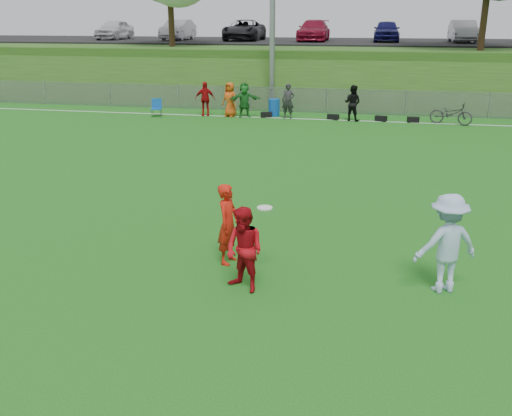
% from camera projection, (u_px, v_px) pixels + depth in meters
% --- Properties ---
extents(ground, '(120.00, 120.00, 0.00)m').
position_uv_depth(ground, '(238.00, 277.00, 11.12)').
color(ground, '#1F5C13').
rests_on(ground, ground).
extents(sideline_far, '(60.00, 0.10, 0.01)m').
position_uv_depth(sideline_far, '(322.00, 120.00, 27.82)').
color(sideline_far, white).
rests_on(sideline_far, ground).
extents(fence, '(58.00, 0.06, 1.30)m').
position_uv_depth(fence, '(326.00, 101.00, 29.47)').
color(fence, gray).
rests_on(fence, ground).
extents(berm, '(120.00, 18.00, 3.00)m').
position_uv_depth(berm, '(340.00, 66.00, 39.41)').
color(berm, '#254C15').
rests_on(berm, ground).
extents(parking_lot, '(120.00, 12.00, 0.10)m').
position_uv_depth(parking_lot, '(343.00, 42.00, 40.77)').
color(parking_lot, black).
rests_on(parking_lot, berm).
extents(car_row, '(32.04, 5.18, 1.44)m').
position_uv_depth(car_row, '(326.00, 31.00, 39.81)').
color(car_row, silver).
rests_on(car_row, parking_lot).
extents(spectator_row, '(8.38, 1.08, 1.69)m').
position_uv_depth(spectator_row, '(262.00, 100.00, 28.12)').
color(spectator_row, '#A50B0E').
rests_on(spectator_row, ground).
extents(gear_bags, '(7.69, 0.42, 0.26)m').
position_uv_depth(gear_bags, '(347.00, 117.00, 27.65)').
color(gear_bags, black).
rests_on(gear_bags, ground).
extents(player_red_left, '(0.50, 0.67, 1.67)m').
position_uv_depth(player_red_left, '(228.00, 224.00, 11.51)').
color(player_red_left, red).
rests_on(player_red_left, ground).
extents(player_red_center, '(0.97, 0.91, 1.60)m').
position_uv_depth(player_red_center, '(244.00, 250.00, 10.33)').
color(player_red_center, '#B20C16').
rests_on(player_red_center, ground).
extents(player_blue, '(1.38, 1.11, 1.86)m').
position_uv_depth(player_blue, '(447.00, 244.00, 10.27)').
color(player_blue, '#A5BFE4').
rests_on(player_blue, ground).
extents(frisbee, '(0.30, 0.30, 0.03)m').
position_uv_depth(frisbee, '(265.00, 208.00, 10.79)').
color(frisbee, silver).
rests_on(frisbee, ground).
extents(recycling_bin, '(0.73, 0.73, 0.85)m').
position_uv_depth(recycling_bin, '(274.00, 107.00, 28.74)').
color(recycling_bin, '#0F4AAB').
rests_on(recycling_bin, ground).
extents(camp_chair, '(0.59, 0.60, 0.88)m').
position_uv_depth(camp_chair, '(157.00, 111.00, 28.57)').
color(camp_chair, '#0F50AB').
rests_on(camp_chair, ground).
extents(bicycle, '(2.05, 1.23, 1.02)m').
position_uv_depth(bicycle, '(451.00, 114.00, 26.45)').
color(bicycle, '#29282B').
rests_on(bicycle, ground).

